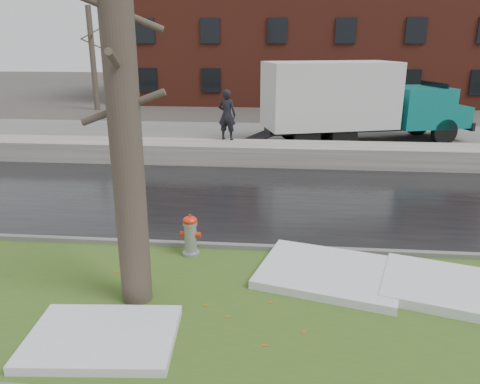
# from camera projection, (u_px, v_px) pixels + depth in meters

# --- Properties ---
(ground) EXTENTS (120.00, 120.00, 0.00)m
(ground) POSITION_uv_depth(u_px,v_px,m) (256.00, 272.00, 9.26)
(ground) COLOR #47423D
(ground) RESTS_ON ground
(verge) EXTENTS (60.00, 4.50, 0.04)m
(verge) POSITION_uv_depth(u_px,v_px,m) (252.00, 305.00, 8.07)
(verge) COLOR #34521B
(verge) RESTS_ON ground
(road) EXTENTS (60.00, 7.00, 0.03)m
(road) POSITION_uv_depth(u_px,v_px,m) (266.00, 199.00, 13.51)
(road) COLOR black
(road) RESTS_ON ground
(parking_lot) EXTENTS (60.00, 9.00, 0.03)m
(parking_lot) POSITION_uv_depth(u_px,v_px,m) (274.00, 140.00, 21.56)
(parking_lot) COLOR slate
(parking_lot) RESTS_ON ground
(curb) EXTENTS (60.00, 0.15, 0.14)m
(curb) POSITION_uv_depth(u_px,v_px,m) (259.00, 248.00, 10.18)
(curb) COLOR slate
(curb) RESTS_ON ground
(snowbank) EXTENTS (60.00, 1.60, 0.75)m
(snowbank) POSITION_uv_depth(u_px,v_px,m) (271.00, 154.00, 17.38)
(snowbank) COLOR #B1ACA1
(snowbank) RESTS_ON ground
(brick_building) EXTENTS (26.00, 12.00, 10.00)m
(brick_building) POSITION_uv_depth(u_px,v_px,m) (307.00, 32.00, 35.94)
(brick_building) COLOR maroon
(brick_building) RESTS_ON ground
(bg_tree_left) EXTENTS (1.40, 1.62, 6.50)m
(bg_tree_left) POSITION_uv_depth(u_px,v_px,m) (93.00, 58.00, 30.15)
(bg_tree_left) COLOR brown
(bg_tree_left) RESTS_ON ground
(bg_tree_center) EXTENTS (1.40, 1.62, 6.50)m
(bg_tree_center) POSITION_uv_depth(u_px,v_px,m) (196.00, 56.00, 33.40)
(bg_tree_center) COLOR brown
(bg_tree_center) RESTS_ON ground
(fire_hydrant) EXTENTS (0.44, 0.38, 0.91)m
(fire_hydrant) POSITION_uv_depth(u_px,v_px,m) (191.00, 233.00, 9.80)
(fire_hydrant) COLOR #999DA1
(fire_hydrant) RESTS_ON verge
(tree) EXTENTS (1.36, 1.61, 6.52)m
(tree) POSITION_uv_depth(u_px,v_px,m) (124.00, 112.00, 7.24)
(tree) COLOR brown
(tree) RESTS_ON verge
(box_truck) EXTENTS (10.65, 4.95, 3.54)m
(box_truck) POSITION_uv_depth(u_px,v_px,m) (354.00, 101.00, 20.44)
(box_truck) COLOR black
(box_truck) RESTS_ON ground
(worker) EXTENTS (0.77, 0.59, 1.90)m
(worker) POSITION_uv_depth(u_px,v_px,m) (227.00, 115.00, 17.70)
(worker) COLOR black
(worker) RESTS_ON snowbank
(snow_patch_near) EXTENTS (3.03, 2.61, 0.16)m
(snow_patch_near) POSITION_uv_depth(u_px,v_px,m) (329.00, 273.00, 9.00)
(snow_patch_near) COLOR silver
(snow_patch_near) RESTS_ON verge
(snow_patch_far) EXTENTS (2.32, 1.77, 0.14)m
(snow_patch_far) POSITION_uv_depth(u_px,v_px,m) (102.00, 337.00, 7.05)
(snow_patch_far) COLOR silver
(snow_patch_far) RESTS_ON verge
(snow_patch_side) EXTENTS (3.20, 2.54, 0.18)m
(snow_patch_side) POSITION_uv_depth(u_px,v_px,m) (465.00, 291.00, 8.33)
(snow_patch_side) COLOR silver
(snow_patch_side) RESTS_ON verge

